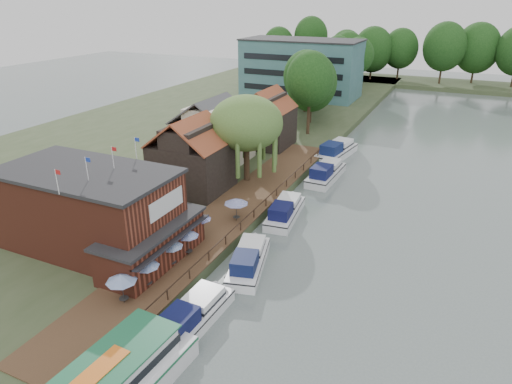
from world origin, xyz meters
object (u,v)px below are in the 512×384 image
at_px(cottage_b, 213,130).
at_px(willow, 246,139).
at_px(umbrella_0, 123,289).
at_px(hotel_block, 301,68).
at_px(umbrella_2, 172,253).
at_px(pub, 107,213).
at_px(umbrella_1, 147,273).
at_px(cruiser_0, 193,312).
at_px(umbrella_3, 188,242).
at_px(cruiser_2, 285,208).
at_px(umbrella_4, 201,225).
at_px(cruiser_3, 326,171).
at_px(umbrella_5, 236,209).
at_px(cruiser_1, 249,257).
at_px(cruiser_4, 337,149).
at_px(cottage_a, 192,154).
at_px(cottage_c, 267,118).

bearing_deg(cottage_b, willow, -33.69).
bearing_deg(cottage_b, umbrella_0, -71.91).
distance_m(hotel_block, umbrella_2, 72.62).
height_order(pub, umbrella_2, pub).
xyz_separation_m(umbrella_1, cruiser_0, (4.78, -1.20, -1.20)).
distance_m(cottage_b, umbrella_2, 27.24).
height_order(umbrella_3, cruiser_2, umbrella_3).
bearing_deg(umbrella_4, cruiser_3, 75.67).
xyz_separation_m(willow, umbrella_5, (3.87, -10.29, -3.93)).
relative_size(willow, umbrella_5, 4.30).
relative_size(umbrella_0, cruiser_2, 0.26).
distance_m(umbrella_4, cruiser_1, 5.86).
distance_m(hotel_block, cruiser_0, 78.09).
height_order(cottage_b, cruiser_2, cottage_b).
xyz_separation_m(cruiser_1, cruiser_4, (-1.23, 32.14, 0.19)).
distance_m(umbrella_1, cruiser_0, 5.08).
bearing_deg(cruiser_3, hotel_block, 115.58).
xyz_separation_m(pub, cottage_a, (-1.00, 15.00, 0.60)).
relative_size(cottage_b, willow, 0.92).
bearing_deg(cruiser_0, umbrella_5, 106.48).
xyz_separation_m(cottage_c, umbrella_2, (6.38, -34.01, -2.96)).
height_order(cruiser_1, cruiser_4, cruiser_4).
relative_size(hotel_block, willow, 2.44).
height_order(pub, cruiser_1, pub).
bearing_deg(cottage_a, cottage_c, 86.99).
distance_m(umbrella_4, cruiser_2, 10.32).
bearing_deg(cruiser_3, umbrella_2, -98.92).
bearing_deg(umbrella_3, cruiser_1, 20.48).
height_order(willow, umbrella_0, willow).
bearing_deg(umbrella_2, hotel_block, 101.45).
bearing_deg(umbrella_3, cottage_c, 101.72).
distance_m(umbrella_1, umbrella_2, 3.25).
bearing_deg(umbrella_0, pub, 136.89).
distance_m(pub, cottage_b, 25.33).
bearing_deg(umbrella_2, cruiser_1, 37.47).
relative_size(cottage_c, umbrella_2, 3.58).
distance_m(cottage_b, cruiser_4, 18.50).
height_order(umbrella_3, cruiser_1, umbrella_3).
bearing_deg(cottage_a, umbrella_1, -68.04).
distance_m(umbrella_0, umbrella_5, 15.40).
height_order(cottage_c, cruiser_3, cottage_c).
height_order(cruiser_0, cruiser_2, cruiser_2).
height_order(cottage_c, umbrella_3, cottage_c).
relative_size(cruiser_2, cruiser_4, 0.88).
bearing_deg(cruiser_0, umbrella_2, 138.51).
height_order(umbrella_4, cruiser_4, umbrella_4).
height_order(cottage_a, umbrella_5, cottage_a).
relative_size(cottage_a, cottage_b, 0.90).
bearing_deg(cruiser_4, cottage_b, -134.12).
height_order(umbrella_5, cruiser_4, umbrella_5).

